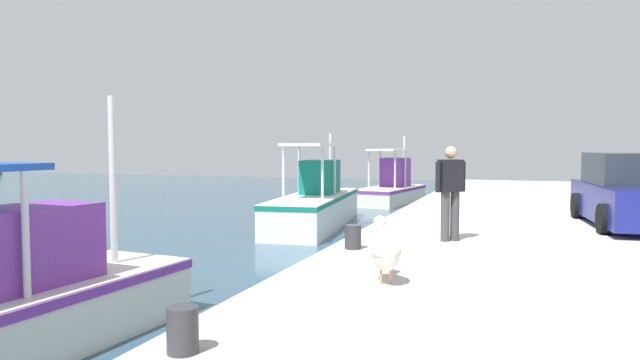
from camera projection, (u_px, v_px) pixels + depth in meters
name	position (u px, v px, depth m)	size (l,w,h in m)	color
quay_pier	(629.00, 260.00, 10.58)	(36.00, 10.00, 0.80)	#BCB7AD
fishing_boat_second	(315.00, 204.00, 17.74)	(6.60, 2.41, 2.95)	white
fishing_boat_third	(391.00, 189.00, 24.95)	(4.81, 2.39, 2.97)	silver
pelican	(385.00, 251.00, 7.14)	(0.94, 0.63, 0.82)	tan
fisherman_standing	(450.00, 189.00, 10.28)	(0.45, 0.49, 1.71)	#3F3F42
parked_car	(632.00, 193.00, 12.16)	(4.26, 2.20, 1.57)	black
mooring_bollard_second	(183.00, 330.00, 4.74)	(0.26, 0.26, 0.39)	#333338
mooring_bollard_third	(353.00, 237.00, 9.53)	(0.28, 0.28, 0.40)	#333338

